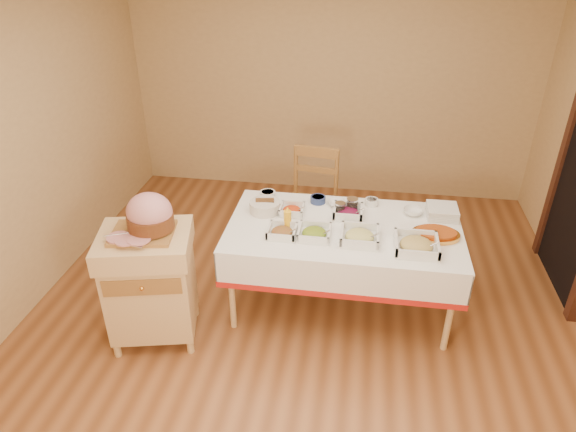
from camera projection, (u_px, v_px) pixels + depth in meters
The scene contains 22 objects.
room_shell at pixel (302, 178), 3.52m from camera, with size 5.00×5.00×5.00m.
dining_table at pixel (343, 244), 4.09m from camera, with size 1.82×1.02×0.76m.
butcher_cart at pixel (150, 280), 3.80m from camera, with size 0.75×0.67×0.92m.
dining_chair at pixel (311, 202), 4.85m from camera, with size 0.52×0.50×1.03m.
ham_on_board at pixel (149, 217), 3.56m from camera, with size 0.46×0.44×0.30m.
serving_dish_a at pixel (282, 231), 3.89m from camera, with size 0.22×0.22×0.10m.
serving_dish_b at pixel (314, 233), 3.87m from camera, with size 0.24×0.24×0.10m.
serving_dish_c at pixel (360, 236), 3.82m from camera, with size 0.28×0.28×0.12m.
serving_dish_d at pixel (416, 245), 3.71m from camera, with size 0.31×0.31×0.12m.
serving_dish_e at pixel (292, 210), 4.19m from camera, with size 0.20×0.19×0.09m.
serving_dish_f at pixel (348, 212), 4.14m from camera, with size 0.24×0.23×0.11m.
small_bowl_left at pixel (268, 194), 4.41m from camera, with size 0.13×0.13×0.06m.
small_bowl_mid at pixel (318, 199), 4.35m from camera, with size 0.13×0.13×0.06m.
small_bowl_right at pixel (372, 202), 4.31m from camera, with size 0.11×0.11×0.05m.
bowl_white_imported at pixel (337, 203), 4.31m from camera, with size 0.15×0.15×0.04m, color silver.
bowl_small_imported at pixel (413, 212), 4.17m from camera, with size 0.16×0.16×0.05m, color silver.
preserve_jar_left at pixel (340, 209), 4.15m from camera, with size 0.08×0.08×0.11m.
preserve_jar_right at pixel (352, 206), 4.19m from camera, with size 0.10×0.10×0.12m.
mustard_bottle at pixel (288, 219), 3.95m from camera, with size 0.06×0.06×0.18m.
bread_basket at pixel (265, 206), 4.20m from camera, with size 0.25×0.25×0.11m.
plate_stack at pixel (442, 212), 4.13m from camera, with size 0.24×0.24×0.09m.
brass_platter at pixel (436, 234), 3.87m from camera, with size 0.36×0.26×0.05m.
Camera 1 is at (0.39, -3.17, 2.81)m, focal length 32.00 mm.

